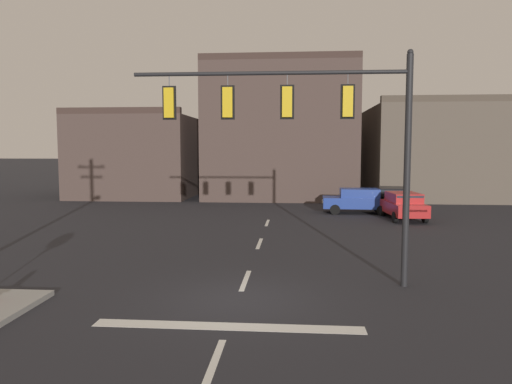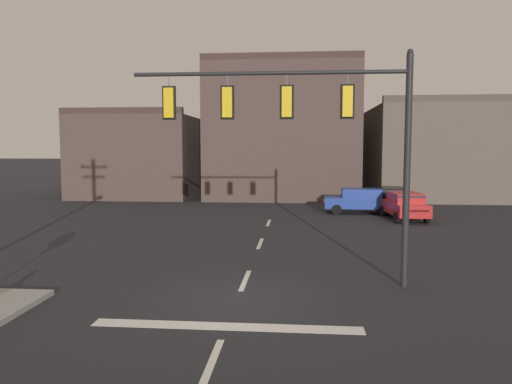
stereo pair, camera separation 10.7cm
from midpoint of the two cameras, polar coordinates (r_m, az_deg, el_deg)
ground_plane at (r=13.56m, az=-2.02°, el=-12.70°), size 400.00×400.00×0.00m
stop_bar_paint at (r=11.69m, az=-3.27°, el=-15.65°), size 6.40×0.50×0.01m
lane_centreline at (r=15.47m, az=-1.10°, el=-10.44°), size 0.16×26.40×0.01m
signal_mast_near_side at (r=14.58m, az=6.74°, el=8.32°), size 8.33×0.40×7.06m
car_lot_nearside at (r=31.90m, az=12.28°, el=-0.95°), size 4.50×2.02×1.61m
car_lot_middle at (r=29.72m, az=17.34°, el=-1.50°), size 2.20×4.56×1.61m
car_lot_farside at (r=33.52m, az=16.15°, el=-0.75°), size 2.49×4.64×1.61m
building_row at (r=44.45m, az=18.64°, el=5.33°), size 58.53×13.97×11.49m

